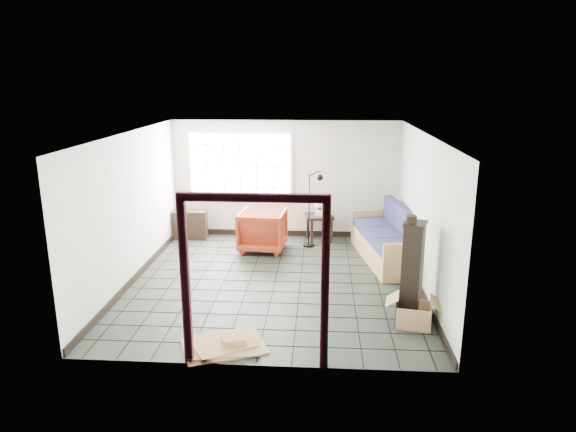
# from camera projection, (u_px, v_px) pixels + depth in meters

# --- Properties ---
(ground) EXTENTS (5.50, 5.50, 0.00)m
(ground) POSITION_uv_depth(u_px,v_px,m) (275.00, 281.00, 9.07)
(ground) COLOR black
(ground) RESTS_ON ground
(room_shell) EXTENTS (5.02, 5.52, 2.61)m
(room_shell) POSITION_uv_depth(u_px,v_px,m) (275.00, 188.00, 8.66)
(room_shell) COLOR beige
(room_shell) RESTS_ON ground
(window_panel) EXTENTS (2.32, 0.08, 1.52)m
(window_panel) POSITION_uv_depth(u_px,v_px,m) (240.00, 166.00, 11.32)
(window_panel) COLOR silver
(window_panel) RESTS_ON ground
(doorway_trim) EXTENTS (1.80, 0.08, 2.20)m
(doorway_trim) POSITION_uv_depth(u_px,v_px,m) (254.00, 260.00, 6.11)
(doorway_trim) COLOR #380C18
(doorway_trim) RESTS_ON ground
(futon_sofa) EXTENTS (1.31, 2.50, 1.06)m
(futon_sofa) POSITION_uv_depth(u_px,v_px,m) (391.00, 241.00, 10.06)
(futon_sofa) COLOR tan
(futon_sofa) RESTS_ON ground
(armchair) EXTENTS (0.99, 0.93, 0.94)m
(armchair) POSITION_uv_depth(u_px,v_px,m) (263.00, 228.00, 10.61)
(armchair) COLOR maroon
(armchair) RESTS_ON ground
(side_table) EXTENTS (0.65, 0.65, 0.59)m
(side_table) POSITION_uv_depth(u_px,v_px,m) (320.00, 219.00, 11.21)
(side_table) COLOR black
(side_table) RESTS_ON ground
(table_lamp) EXTENTS (0.25, 0.25, 0.37)m
(table_lamp) POSITION_uv_depth(u_px,v_px,m) (320.00, 203.00, 11.14)
(table_lamp) COLOR black
(table_lamp) RESTS_ON side_table
(projector) EXTENTS (0.37, 0.33, 0.11)m
(projector) POSITION_uv_depth(u_px,v_px,m) (323.00, 213.00, 11.15)
(projector) COLOR silver
(projector) RESTS_ON side_table
(floor_lamp) EXTENTS (0.44, 0.37, 1.66)m
(floor_lamp) POSITION_uv_depth(u_px,v_px,m) (314.00, 207.00, 10.68)
(floor_lamp) COLOR black
(floor_lamp) RESTS_ON ground
(console_shelf) EXTENTS (0.83, 0.36, 0.63)m
(console_shelf) POSITION_uv_depth(u_px,v_px,m) (189.00, 225.00, 11.44)
(console_shelf) COLOR black
(console_shelf) RESTS_ON ground
(tall_shelf) EXTENTS (0.42, 0.48, 1.47)m
(tall_shelf) POSITION_uv_depth(u_px,v_px,m) (412.00, 269.00, 7.57)
(tall_shelf) COLOR black
(tall_shelf) RESTS_ON ground
(pot) EXTENTS (0.20, 0.20, 0.12)m
(pot) POSITION_uv_depth(u_px,v_px,m) (411.00, 219.00, 7.32)
(pot) COLOR black
(pot) RESTS_ON tall_shelf
(open_box) EXTENTS (0.85, 0.52, 0.45)m
(open_box) POSITION_uv_depth(u_px,v_px,m) (413.00, 315.00, 7.43)
(open_box) COLOR #A06C4D
(open_box) RESTS_ON ground
(cardboard_pile) EXTENTS (1.27, 1.11, 0.15)m
(cardboard_pile) POSITION_uv_depth(u_px,v_px,m) (225.00, 344.00, 6.85)
(cardboard_pile) COLOR #A06C4D
(cardboard_pile) RESTS_ON ground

